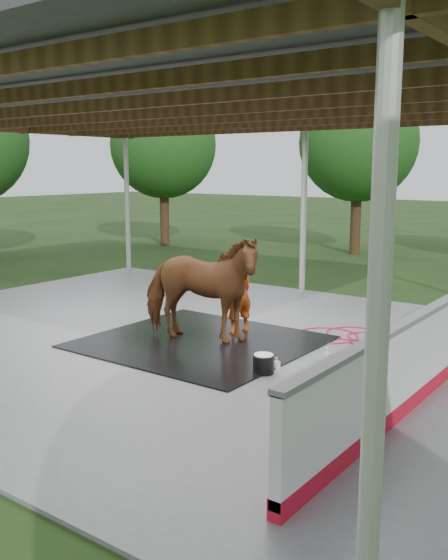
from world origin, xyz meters
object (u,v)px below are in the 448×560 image
Objects in this scene: dasher_board at (434,349)px; wash_bucket at (264,363)px; horse at (200,288)px; handler at (238,289)px.

dasher_board is 2.33m from wash_bucket.
handler is (0.17, 0.86, -0.14)m from horse.
wash_bucket is at bearing -130.40° from horse.
horse reaches higher than wash_bucket.
handler is at bearing -29.03° from horse.
dasher_board is at bearing -106.33° from horse.
horse is 2.03m from wash_bucket.
horse is 7.10× the size of wash_bucket.
horse is at bearing 6.34° from handler.
dasher_board is at bearing 20.87° from wash_bucket.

